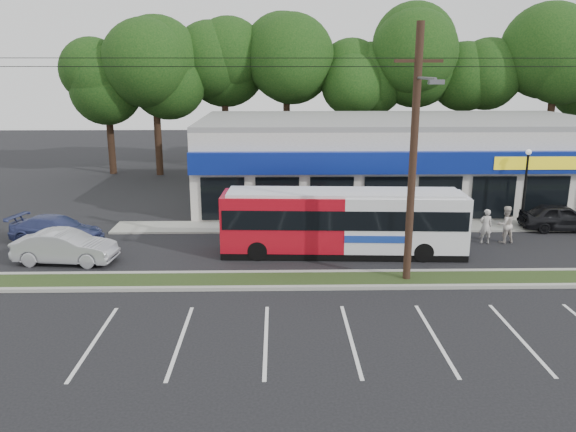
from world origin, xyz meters
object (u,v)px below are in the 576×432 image
(pedestrian_a, at_px, (486,226))
(car_silver, at_px, (65,247))
(pedestrian_b, at_px, (505,224))
(lamp_post, at_px, (526,179))
(car_dark, at_px, (561,217))
(car_blue, at_px, (57,230))
(metrobus, at_px, (343,221))
(utility_pole, at_px, (410,148))

(pedestrian_a, bearing_deg, car_silver, 8.04)
(pedestrian_b, bearing_deg, lamp_post, -137.59)
(car_dark, distance_m, pedestrian_a, 5.33)
(car_dark, xyz_separation_m, pedestrian_a, (-4.85, -2.20, 0.15))
(car_dark, distance_m, pedestrian_b, 4.39)
(lamp_post, height_order, pedestrian_a, lamp_post)
(lamp_post, bearing_deg, car_silver, -166.78)
(car_dark, height_order, car_blue, car_dark)
(car_silver, height_order, pedestrian_a, pedestrian_a)
(lamp_post, bearing_deg, pedestrian_a, -137.03)
(lamp_post, relative_size, metrobus, 0.38)
(car_silver, bearing_deg, pedestrian_a, -77.00)
(utility_pole, height_order, metrobus, utility_pole)
(metrobus, height_order, car_silver, metrobus)
(pedestrian_a, bearing_deg, utility_pole, 45.26)
(car_blue, relative_size, pedestrian_b, 2.55)
(car_silver, xyz_separation_m, car_blue, (-1.44, 2.88, -0.04))
(metrobus, distance_m, pedestrian_a, 7.38)
(pedestrian_a, relative_size, pedestrian_b, 0.94)
(utility_pole, xyz_separation_m, pedestrian_a, (5.16, 5.07, -4.55))
(pedestrian_b, bearing_deg, metrobus, -0.23)
(metrobus, bearing_deg, pedestrian_b, 13.66)
(car_blue, xyz_separation_m, pedestrian_a, (20.99, -0.38, 0.18))
(pedestrian_a, height_order, pedestrian_b, pedestrian_b)
(lamp_post, xyz_separation_m, car_dark, (1.85, -0.60, -1.95))
(metrobus, relative_size, car_silver, 2.54)
(car_dark, bearing_deg, utility_pole, 129.25)
(lamp_post, relative_size, car_dark, 1.01)
(utility_pole, xyz_separation_m, car_blue, (-15.83, 5.45, -4.73))
(utility_pole, height_order, pedestrian_a, utility_pole)
(lamp_post, xyz_separation_m, car_silver, (-22.56, -5.30, -1.94))
(metrobus, distance_m, pedestrian_b, 8.38)
(metrobus, relative_size, car_dark, 2.66)
(car_dark, relative_size, pedestrian_b, 2.27)
(car_dark, bearing_deg, lamp_post, 75.16)
(utility_pole, relative_size, metrobus, 4.47)
(car_blue, bearing_deg, pedestrian_a, -77.04)
(metrobus, height_order, pedestrian_a, metrobus)
(utility_pole, xyz_separation_m, lamp_post, (8.17, 7.87, -2.74))
(pedestrian_a, bearing_deg, metrobus, 12.54)
(utility_pole, relative_size, car_silver, 11.35)
(lamp_post, xyz_separation_m, pedestrian_b, (-2.00, -2.71, -1.75))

